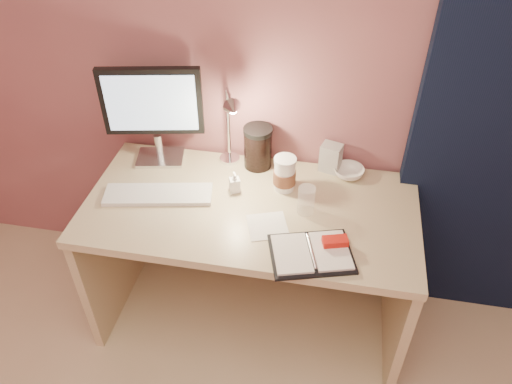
% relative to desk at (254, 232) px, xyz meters
% --- Properties ---
extents(room, '(3.50, 3.50, 3.50)m').
position_rel_desk_xyz_m(room, '(0.95, 0.24, 0.63)').
color(room, '#C6B28E').
rests_on(room, ground).
extents(desk, '(1.40, 0.70, 0.73)m').
position_rel_desk_xyz_m(desk, '(0.00, 0.00, 0.00)').
color(desk, tan).
rests_on(desk, ground).
extents(monitor, '(0.44, 0.20, 0.47)m').
position_rel_desk_xyz_m(monitor, '(-0.48, 0.18, 0.51)').
color(monitor, silver).
rests_on(monitor, desk).
extents(keyboard, '(0.48, 0.22, 0.02)m').
position_rel_desk_xyz_m(keyboard, '(-0.40, -0.09, 0.24)').
color(keyboard, white).
rests_on(keyboard, desk).
extents(planner, '(0.36, 0.31, 0.05)m').
position_rel_desk_xyz_m(planner, '(0.29, -0.30, 0.24)').
color(planner, black).
rests_on(planner, desk).
extents(paper_a, '(0.20, 0.20, 0.00)m').
position_rel_desk_xyz_m(paper_a, '(0.09, -0.18, 0.23)').
color(paper_a, white).
rests_on(paper_a, desk).
extents(coffee_cup, '(0.10, 0.10, 0.16)m').
position_rel_desk_xyz_m(coffee_cup, '(0.12, 0.07, 0.30)').
color(coffee_cup, white).
rests_on(coffee_cup, desk).
extents(clear_cup, '(0.07, 0.07, 0.12)m').
position_rel_desk_xyz_m(clear_cup, '(0.23, -0.07, 0.29)').
color(clear_cup, white).
rests_on(clear_cup, desk).
extents(bowl, '(0.14, 0.14, 0.04)m').
position_rel_desk_xyz_m(bowl, '(0.40, 0.21, 0.25)').
color(bowl, white).
rests_on(bowl, desk).
extents(lotion_bottle, '(0.06, 0.06, 0.10)m').
position_rel_desk_xyz_m(lotion_bottle, '(-0.09, 0.01, 0.27)').
color(lotion_bottle, white).
rests_on(lotion_bottle, desk).
extents(dark_jar, '(0.13, 0.13, 0.18)m').
position_rel_desk_xyz_m(dark_jar, '(-0.02, 0.21, 0.32)').
color(dark_jar, black).
rests_on(dark_jar, desk).
extents(product_box, '(0.11, 0.09, 0.13)m').
position_rel_desk_xyz_m(product_box, '(0.31, 0.24, 0.29)').
color(product_box, '#AFAEAA').
rests_on(product_box, desk).
extents(desk_lamp, '(0.15, 0.24, 0.40)m').
position_rel_desk_xyz_m(desk_lamp, '(-0.20, 0.14, 0.48)').
color(desk_lamp, silver).
rests_on(desk_lamp, desk).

